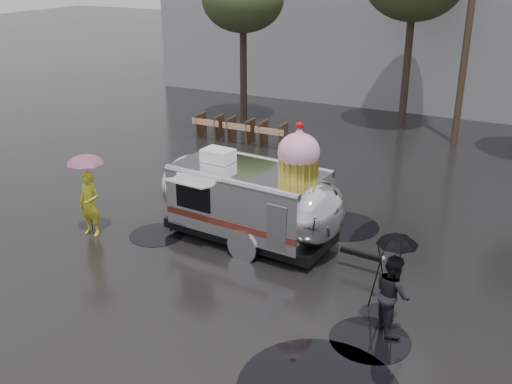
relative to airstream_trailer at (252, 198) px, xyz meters
The scene contains 11 objects.
ground 2.47m from the airstream_trailer, 65.94° to the right, with size 120.00×120.00×0.00m, color black.
puddles 3.29m from the airstream_trailer, 30.76° to the right, with size 11.94×10.78×0.01m.
utility_pole 12.97m from the airstream_trailer, 74.44° to the left, with size 1.60×0.28×9.00m.
tree_left 13.34m from the airstream_trailer, 119.01° to the left, with size 3.64×3.64×6.95m.
barricade_row 9.33m from the airstream_trailer, 120.26° to the left, with size 4.30×0.80×1.00m.
airstream_trailer is the anchor object (origin of this frame).
person_left 4.57m from the airstream_trailer, 158.49° to the right, with size 0.67×0.45×1.86m, color gold.
umbrella_pink 4.61m from the airstream_trailer, 158.49° to the right, with size 1.25×1.25×2.41m.
person_right 5.17m from the airstream_trailer, 28.40° to the right, with size 0.84×0.47×1.76m, color black.
umbrella_black 5.19m from the airstream_trailer, 28.40° to the right, with size 1.04×1.04×2.26m.
tripod 4.46m from the airstream_trailer, 21.31° to the right, with size 0.59×0.66×1.60m.
Camera 1 is at (5.99, -11.34, 7.46)m, focal length 42.00 mm.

